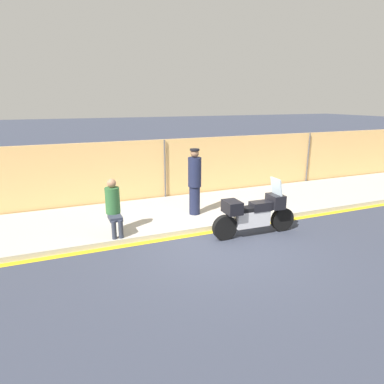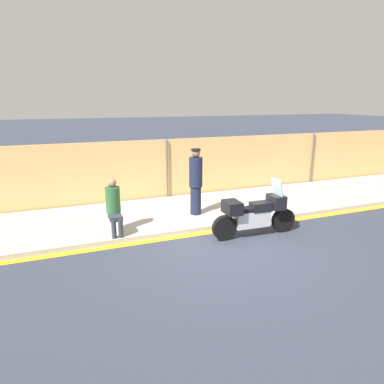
% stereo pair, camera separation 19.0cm
% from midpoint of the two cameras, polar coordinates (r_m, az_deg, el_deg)
% --- Properties ---
extents(ground_plane, '(120.00, 120.00, 0.00)m').
position_cam_midpoint_polar(ground_plane, '(8.13, 4.96, -8.71)').
color(ground_plane, '#333847').
extents(sidewalk, '(43.84, 3.08, 0.14)m').
position_cam_midpoint_polar(sidewalk, '(10.15, -0.93, -3.33)').
color(sidewalk, '#ADA89E').
rests_on(sidewalk, ground_plane).
extents(curb_paint_stripe, '(43.84, 0.18, 0.01)m').
position_cam_midpoint_polar(curb_paint_stripe, '(8.75, 2.80, -6.88)').
color(curb_paint_stripe, gold).
rests_on(curb_paint_stripe, ground_plane).
extents(storefront_fence, '(41.65, 0.17, 2.04)m').
position_cam_midpoint_polar(storefront_fence, '(11.40, -3.81, 3.65)').
color(storefront_fence, '#E5B26B').
rests_on(storefront_fence, ground_plane).
extents(motorcycle, '(2.26, 0.53, 1.41)m').
position_cam_midpoint_polar(motorcycle, '(8.57, 11.00, -3.64)').
color(motorcycle, black).
rests_on(motorcycle, ground_plane).
extents(officer_standing, '(0.37, 0.37, 1.86)m').
position_cam_midpoint_polar(officer_standing, '(9.50, 1.20, 1.82)').
color(officer_standing, '#191E38').
rests_on(officer_standing, sidewalk).
extents(person_seated_on_curb, '(0.35, 0.68, 1.34)m').
position_cam_midpoint_polar(person_seated_on_curb, '(8.40, -12.32, -1.82)').
color(person_seated_on_curb, '#2D3342').
rests_on(person_seated_on_curb, sidewalk).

